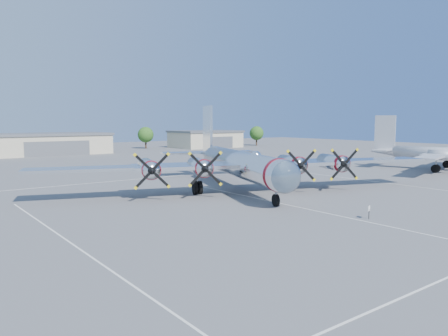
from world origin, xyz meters
TOP-DOWN VIEW (x-y plane):
  - ground at (0.00, 0.00)m, footprint 260.00×260.00m
  - parking_lines at (0.00, -1.75)m, footprint 60.00×50.08m
  - hangar_center at (0.00, 81.96)m, footprint 28.60×14.60m
  - hangar_east at (48.00, 81.96)m, footprint 20.60×14.60m
  - tree_east at (30.00, 88.00)m, footprint 4.80×4.80m
  - tree_far_east at (68.00, 80.00)m, footprint 4.80×4.80m
  - main_bomber_b29 at (2.42, 8.86)m, footprint 56.93×47.62m
  - twin_engine_east at (43.33, 5.24)m, footprint 34.58×28.81m
  - info_placard at (1.05, -10.91)m, footprint 0.57×0.28m

SIDE VIEW (x-z plane):
  - ground at x=0.00m, z-range 0.00..0.00m
  - main_bomber_b29 at x=2.42m, z-range -5.37..5.37m
  - twin_engine_east at x=43.33m, z-range -4.73..4.73m
  - parking_lines at x=0.00m, z-range 0.00..0.01m
  - info_placard at x=1.05m, z-range 0.24..1.39m
  - hangar_center at x=0.00m, z-range 0.01..5.41m
  - hangar_east at x=48.00m, z-range 0.01..5.41m
  - tree_east at x=30.00m, z-range 0.90..7.54m
  - tree_far_east at x=68.00m, z-range 0.90..7.54m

